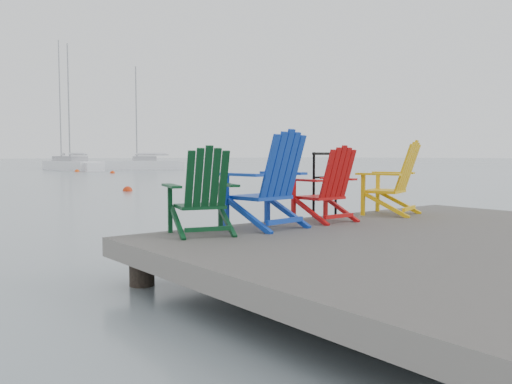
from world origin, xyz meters
TOP-DOWN VIEW (x-y plane):
  - ground at (0.00, 0.00)m, footprint 400.00×400.00m
  - dock at (0.00, 0.00)m, footprint 6.00×5.00m
  - handrail at (0.25, 2.45)m, footprint 0.48×0.04m
  - chair_green at (-2.08, 1.98)m, footprint 0.87×0.83m
  - chair_blue at (-1.18, 1.95)m, footprint 0.96×0.90m
  - chair_red at (-0.19, 1.98)m, footprint 0.76×0.70m
  - chair_yellow at (1.16, 1.97)m, footprint 0.99×0.95m
  - sailboat_near at (11.53, 44.55)m, footprint 2.67×8.34m
  - sailboat_mid at (12.91, 51.37)m, footprint 4.73×9.82m
  - sailboat_far at (17.50, 43.22)m, footprint 7.09×4.05m
  - buoy_a at (3.52, 15.98)m, footprint 0.37×0.37m
  - buoy_c at (11.11, 34.96)m, footprint 0.37×0.37m
  - buoy_d at (10.30, 40.00)m, footprint 0.40×0.40m

SIDE VIEW (x-z plane):
  - ground at x=0.00m, z-range 0.00..0.00m
  - buoy_a at x=3.52m, z-range -0.19..0.19m
  - buoy_c at x=11.11m, z-range -0.19..0.19m
  - buoy_d at x=10.30m, z-range -0.20..0.20m
  - dock at x=0.00m, z-range -0.35..1.05m
  - sailboat_mid at x=12.91m, z-range -6.13..6.84m
  - sailboat_near at x=11.53m, z-range -5.33..6.04m
  - sailboat_far at x=17.50m, z-range -4.51..5.22m
  - chair_green at x=-2.08m, z-range 0.50..1.43m
  - chair_red at x=-0.19m, z-range 0.50..1.45m
  - chair_yellow at x=1.16m, z-range 0.50..1.54m
  - handrail at x=0.25m, z-range 0.59..1.49m
  - chair_blue at x=-1.18m, z-range 0.50..1.62m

